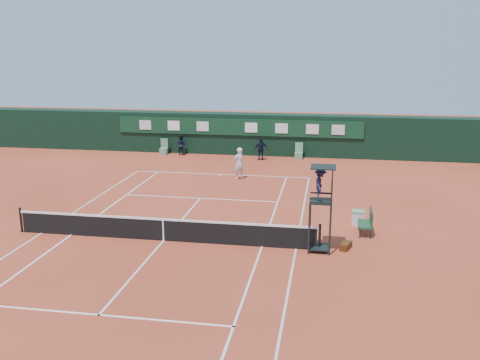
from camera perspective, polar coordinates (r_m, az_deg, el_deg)
name	(u,v)px	position (r m, az deg, el deg)	size (l,w,h in m)	color
ground	(164,241)	(22.55, -8.14, -6.42)	(90.00, 90.00, 0.00)	#BA452C
court_lines	(164,241)	(22.55, -8.14, -6.41)	(11.05, 23.85, 0.01)	silver
tennis_net	(163,229)	(22.38, -8.19, -5.21)	(12.90, 0.10, 1.10)	black
back_wall	(240,133)	(39.88, -0.05, 4.99)	(40.00, 1.65, 3.00)	black
linesman_chair_left	(164,150)	(40.18, -8.12, 3.19)	(0.55, 0.50, 1.15)	#5C8E6B
linesman_chair_right	(299,154)	(38.36, 6.28, 2.73)	(0.55, 0.50, 1.15)	#58875E
umpire_chair	(321,191)	(20.74, 8.63, -1.14)	(0.96, 0.95, 3.42)	black
player_bench	(368,221)	(23.51, 13.46, -4.28)	(0.55, 1.20, 1.10)	#1C4628
tennis_bag	(346,246)	(21.82, 11.22, -6.90)	(0.31, 0.71, 0.27)	black
cooler	(358,218)	(24.75, 12.47, -3.94)	(0.57, 0.57, 0.65)	silver
tennis_ball	(269,187)	(30.44, 3.11, -0.78)	(0.07, 0.07, 0.07)	#D2E836
player	(239,163)	(32.24, -0.10, 1.79)	(0.70, 0.46, 1.92)	white
ball_kid_left	(181,145)	(39.74, -6.31, 3.76)	(0.73, 0.57, 1.50)	black
ball_kid_right	(261,149)	(37.65, 2.25, 3.34)	(0.94, 0.39, 1.60)	black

